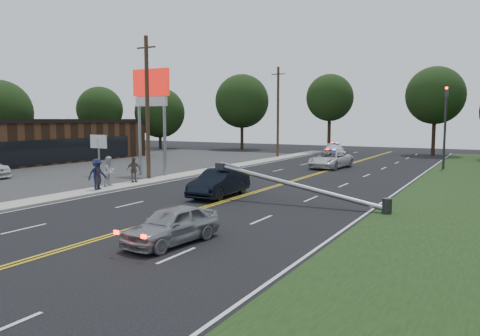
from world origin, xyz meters
The scene contains 24 objects.
ground centered at (0.00, 0.00, 0.00)m, with size 120.00×120.00×0.00m, color black.
parking_lot centered at (-20.00, 10.00, 0.01)m, with size 25.00×60.00×0.01m, color #2D2D2D.
sidewalk centered at (-8.40, 10.00, 0.06)m, with size 1.80×70.00×0.12m, color #ABA49A.
centerline_yellow centered at (0.00, 10.00, 0.01)m, with size 0.36×80.00×0.00m, color gold.
pharmacy_building centered at (-27.99, 14.00, 2.20)m, with size 8.40×30.40×4.30m.
pylon_sign centered at (-10.50, 14.00, 6.00)m, with size 3.20×0.35×8.00m.
small_sign centered at (-14.00, 12.00, 2.33)m, with size 1.60×0.14×3.10m.
traffic_signal centered at (8.30, 30.00, 4.21)m, with size 0.28×0.41×7.05m.
fallen_streetlight centered at (4.19, 8.00, 0.92)m, with size 9.36×0.44×1.91m.
utility_pole_mid centered at (-9.20, 12.00, 5.08)m, with size 1.60×0.28×10.00m.
utility_pole_far centered at (-9.20, 34.00, 5.08)m, with size 1.60×0.28×10.00m.
tree_3 centered at (-35.02, 32.78, 5.56)m, with size 6.15×6.15×8.65m.
tree_4 centered at (-30.66, 40.12, 5.19)m, with size 7.21×7.21×8.79m.
tree_5 centered at (-19.59, 44.62, 6.78)m, with size 7.55×7.55×10.57m.
tree_6 centered at (-6.94, 45.06, 7.01)m, with size 6.05×6.05×10.05m.
tree_7 centered at (5.59, 45.88, 7.04)m, with size 6.76×6.76×10.43m.
crashed_sedan centered at (-1.05, 8.31, 0.77)m, with size 1.63×4.67×1.54m, color black.
waiting_sedan centered at (2.68, -0.91, 0.65)m, with size 1.55×3.84×1.31m, color gray.
emergency_a centered at (-0.44, 25.93, 0.73)m, with size 2.42×5.26×1.46m, color silver.
emergency_b centered at (-3.64, 37.06, 0.76)m, with size 2.13×5.24×1.52m, color silver.
bystander_a centered at (-8.30, 6.40, 0.97)m, with size 0.62×0.40×1.69m, color #27262E.
bystander_b centered at (-8.75, 7.76, 1.05)m, with size 0.90×0.70×1.86m, color silver.
bystander_c centered at (-8.38, 6.36, 1.03)m, with size 1.18×0.68×1.83m, color #191C3F.
bystander_d centered at (-8.65, 9.83, 0.95)m, with size 0.97×0.41×1.66m, color #63544F.
Camera 1 is at (12.43, -13.60, 4.30)m, focal length 35.00 mm.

